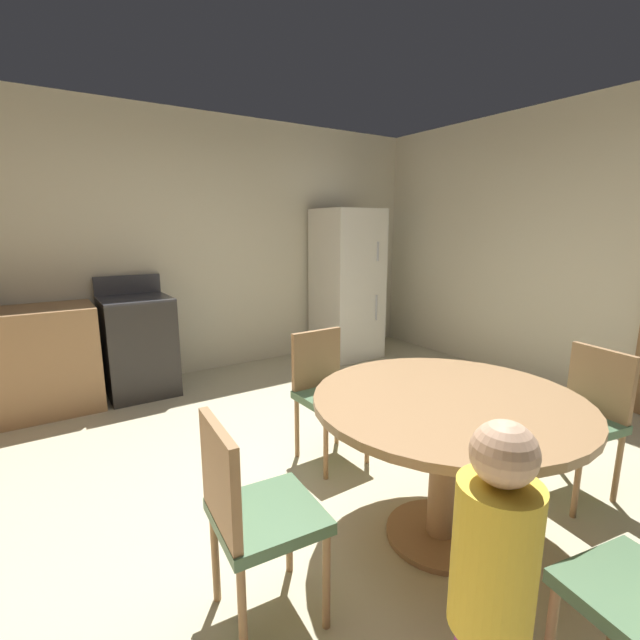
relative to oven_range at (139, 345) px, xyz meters
name	(u,v)px	position (x,y,z in m)	size (l,w,h in m)	color
ground_plane	(337,502)	(0.56, -2.44, -0.47)	(14.00, 14.00, 0.00)	beige
wall_back	(180,247)	(0.56, 0.40, 0.88)	(6.13, 0.12, 2.70)	beige
wall_right	(594,250)	(3.52, -2.27, 0.88)	(0.12, 5.33, 2.70)	beige
oven_range	(139,345)	(0.00, 0.00, 0.00)	(0.60, 0.60, 1.10)	#2D2B28
refrigerator	(347,284)	(2.39, -0.05, 0.41)	(0.68, 0.68, 1.76)	silver
dining_table	(447,426)	(0.83, -2.96, 0.14)	(1.30, 1.30, 0.76)	#9E754C
chair_north	(326,387)	(0.80, -1.96, 0.03)	(0.41, 0.41, 0.87)	#9E754C
chair_east	(584,412)	(1.82, -3.13, 0.03)	(0.46, 0.46, 0.87)	#9E754C
chair_west	(251,509)	(-0.18, -2.89, 0.03)	(0.43, 0.43, 0.87)	#9E754C
person_child	(490,598)	(0.15, -3.70, 0.11)	(0.31, 0.31, 1.09)	#8C337A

